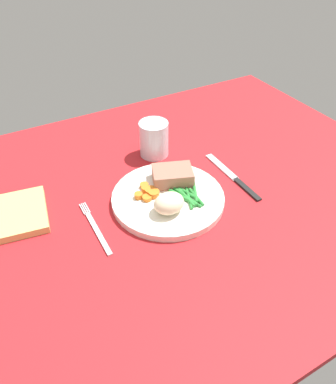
{
  "coord_description": "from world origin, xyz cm",
  "views": [
    {
      "loc": [
        -30.92,
        -55.28,
        55.4
      ],
      "look_at": [
        -1.74,
        -2.47,
        4.6
      ],
      "focal_mm": 33.72,
      "sensor_mm": 36.0,
      "label": 1
    }
  ],
  "objects": [
    {
      "name": "fork",
      "position": [
        -18.94,
        -2.73,
        2.2
      ],
      "size": [
        1.44,
        16.6,
        0.4
      ],
      "rotation": [
        0.0,
        0.0,
        -0.01
      ],
      "color": "silver",
      "rests_on": "dining_table"
    },
    {
      "name": "carrot_slices",
      "position": [
        -5.37,
        -0.12,
        4.19
      ],
      "size": [
        5.37,
        6.13,
        1.29
      ],
      "color": "orange",
      "rests_on": "dinner_plate"
    },
    {
      "name": "dining_table",
      "position": [
        0.0,
        0.0,
        1.0
      ],
      "size": [
        120.0,
        90.0,
        2.0
      ],
      "color": "red",
      "rests_on": "ground"
    },
    {
      "name": "knife",
      "position": [
        16.11,
        -2.76,
        2.2
      ],
      "size": [
        1.7,
        20.5,
        0.64
      ],
      "rotation": [
        0.0,
        0.0,
        -0.04
      ],
      "color": "black",
      "rests_on": "dining_table"
    },
    {
      "name": "water_glass",
      "position": [
        4.18,
        15.7,
        5.92
      ],
      "size": [
        7.45,
        7.45,
        9.11
      ],
      "color": "silver",
      "rests_on": "dining_table"
    },
    {
      "name": "mashed_potatoes",
      "position": [
        -3.99,
        -6.96,
        5.77
      ],
      "size": [
        6.55,
        5.34,
        4.34
      ],
      "primitive_type": "ellipsoid",
      "color": "beige",
      "rests_on": "dinner_plate"
    },
    {
      "name": "meat_portion",
      "position": [
        1.62,
        1.46,
        5.25
      ],
      "size": [
        10.72,
        9.28,
        3.3
      ],
      "primitive_type": "cube",
      "rotation": [
        0.0,
        0.0,
        -0.36
      ],
      "color": "#A86B56",
      "rests_on": "dinner_plate"
    },
    {
      "name": "green_beans",
      "position": [
        1.76,
        -5.02,
        3.97
      ],
      "size": [
        6.82,
        8.88,
        0.84
      ],
      "color": "#2D8C38",
      "rests_on": "dinner_plate"
    },
    {
      "name": "dinner_plate",
      "position": [
        -1.74,
        -2.47,
        2.8
      ],
      "size": [
        24.94,
        24.94,
        1.6
      ],
      "primitive_type": "cylinder",
      "color": "white",
      "rests_on": "dining_table"
    },
    {
      "name": "napkin",
      "position": [
        -31.91,
        8.32,
        2.84
      ],
      "size": [
        13.55,
        15.59,
        1.67
      ],
      "primitive_type": "cube",
      "rotation": [
        0.0,
        0.0,
        -0.16
      ],
      "color": "#DBBC6B",
      "rests_on": "dining_table"
    }
  ]
}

